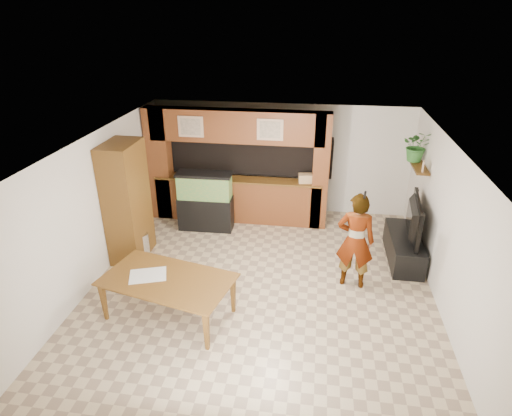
% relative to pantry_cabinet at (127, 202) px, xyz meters
% --- Properties ---
extents(floor, '(6.50, 6.50, 0.00)m').
position_rel_pantry_cabinet_xyz_m(floor, '(2.70, -0.60, -1.17)').
color(floor, tan).
rests_on(floor, ground).
extents(ceiling, '(6.50, 6.50, 0.00)m').
position_rel_pantry_cabinet_xyz_m(ceiling, '(2.70, -0.60, 1.43)').
color(ceiling, white).
rests_on(ceiling, wall_back).
extents(wall_back, '(6.00, 0.00, 6.00)m').
position_rel_pantry_cabinet_xyz_m(wall_back, '(2.70, 2.65, 0.13)').
color(wall_back, silver).
rests_on(wall_back, floor).
extents(wall_left, '(0.00, 6.50, 6.50)m').
position_rel_pantry_cabinet_xyz_m(wall_left, '(-0.30, -0.60, 0.13)').
color(wall_left, silver).
rests_on(wall_left, floor).
extents(wall_right, '(0.00, 6.50, 6.50)m').
position_rel_pantry_cabinet_xyz_m(wall_right, '(5.70, -0.60, 0.13)').
color(wall_right, silver).
rests_on(wall_right, floor).
extents(partition, '(4.20, 0.99, 2.60)m').
position_rel_pantry_cabinet_xyz_m(partition, '(1.75, 2.04, 0.14)').
color(partition, brown).
rests_on(partition, floor).
extents(wall_clock, '(0.05, 0.25, 0.25)m').
position_rel_pantry_cabinet_xyz_m(wall_clock, '(-0.27, 0.40, 0.73)').
color(wall_clock, black).
rests_on(wall_clock, wall_left).
extents(wall_shelf, '(0.25, 0.90, 0.04)m').
position_rel_pantry_cabinet_xyz_m(wall_shelf, '(5.55, 1.35, 0.53)').
color(wall_shelf, brown).
rests_on(wall_shelf, wall_right).
extents(pantry_cabinet, '(0.58, 0.96, 2.34)m').
position_rel_pantry_cabinet_xyz_m(pantry_cabinet, '(0.00, 0.00, 0.00)').
color(pantry_cabinet, brown).
rests_on(pantry_cabinet, floor).
extents(trash_can, '(0.28, 0.28, 0.51)m').
position_rel_pantry_cabinet_xyz_m(trash_can, '(0.21, -0.03, -0.91)').
color(trash_can, '#B2B2B7').
rests_on(trash_can, floor).
extents(aquarium, '(1.20, 0.45, 1.33)m').
position_rel_pantry_cabinet_xyz_m(aquarium, '(1.17, 1.35, -0.52)').
color(aquarium, black).
rests_on(aquarium, floor).
extents(tv_stand, '(0.57, 1.56, 0.52)m').
position_rel_pantry_cabinet_xyz_m(tv_stand, '(5.35, 0.63, -0.91)').
color(tv_stand, black).
rests_on(tv_stand, floor).
extents(television, '(0.31, 1.35, 0.77)m').
position_rel_pantry_cabinet_xyz_m(television, '(5.35, 0.63, -0.26)').
color(television, black).
rests_on(television, tv_stand).
extents(photo_frame, '(0.06, 0.15, 0.20)m').
position_rel_pantry_cabinet_xyz_m(photo_frame, '(5.55, 1.04, 0.65)').
color(photo_frame, tan).
rests_on(photo_frame, wall_shelf).
extents(potted_plant, '(0.60, 0.52, 0.64)m').
position_rel_pantry_cabinet_xyz_m(potted_plant, '(5.52, 1.64, 0.87)').
color(potted_plant, '#31712D').
rests_on(potted_plant, wall_shelf).
extents(person, '(0.70, 0.51, 1.78)m').
position_rel_pantry_cabinet_xyz_m(person, '(4.29, -0.38, -0.28)').
color(person, '#957252').
rests_on(person, floor).
extents(microphone, '(0.04, 0.10, 0.16)m').
position_rel_pantry_cabinet_xyz_m(microphone, '(4.34, -0.54, 0.66)').
color(microphone, black).
rests_on(microphone, person).
extents(dining_table, '(2.23, 1.56, 0.71)m').
position_rel_pantry_cabinet_xyz_m(dining_table, '(1.34, -1.74, -0.81)').
color(dining_table, brown).
rests_on(dining_table, floor).
extents(newspaper_a, '(0.67, 0.57, 0.01)m').
position_rel_pantry_cabinet_xyz_m(newspaper_a, '(1.02, -1.66, -0.45)').
color(newspaper_a, silver).
rests_on(newspaper_a, dining_table).
extents(counter_box, '(0.32, 0.24, 0.20)m').
position_rel_pantry_cabinet_xyz_m(counter_box, '(3.32, 1.85, -0.03)').
color(counter_box, tan).
rests_on(counter_box, partition).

